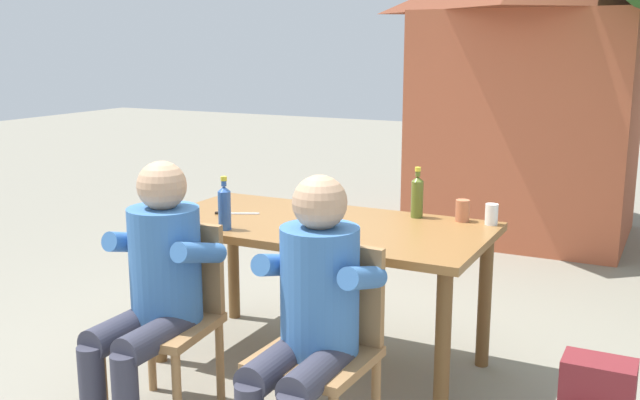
% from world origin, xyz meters
% --- Properties ---
extents(ground_plane, '(24.00, 24.00, 0.00)m').
position_xyz_m(ground_plane, '(0.00, 0.00, 0.00)').
color(ground_plane, gray).
extents(dining_table, '(1.73, 0.89, 0.77)m').
position_xyz_m(dining_table, '(0.00, 0.00, 0.68)').
color(dining_table, olive).
rests_on(dining_table, ground_plane).
extents(chair_near_right, '(0.46, 0.46, 0.87)m').
position_xyz_m(chair_near_right, '(0.39, -0.74, 0.49)').
color(chair_near_right, '#A37547').
rests_on(chair_near_right, ground_plane).
extents(chair_near_left, '(0.48, 0.48, 0.87)m').
position_xyz_m(chair_near_left, '(-0.40, -0.74, 0.49)').
color(chair_near_left, '#A37547').
rests_on(chair_near_left, ground_plane).
extents(person_in_white_shirt, '(0.47, 0.62, 1.18)m').
position_xyz_m(person_in_white_shirt, '(0.39, -0.85, 0.66)').
color(person_in_white_shirt, '#3D70B2').
rests_on(person_in_white_shirt, ground_plane).
extents(person_in_plaid_shirt, '(0.47, 0.62, 1.18)m').
position_xyz_m(person_in_plaid_shirt, '(-0.39, -0.85, 0.66)').
color(person_in_plaid_shirt, '#3D70B2').
rests_on(person_in_plaid_shirt, ground_plane).
extents(bottle_blue, '(0.06, 0.06, 0.27)m').
position_xyz_m(bottle_blue, '(-0.36, -0.34, 0.89)').
color(bottle_blue, '#2D56A3').
rests_on(bottle_blue, dining_table).
extents(bottle_olive, '(0.06, 0.06, 0.27)m').
position_xyz_m(bottle_olive, '(0.41, 0.34, 0.89)').
color(bottle_olive, '#566623').
rests_on(bottle_olive, dining_table).
extents(bottle_green, '(0.06, 0.06, 0.23)m').
position_xyz_m(bottle_green, '(-0.78, -0.35, 0.87)').
color(bottle_green, '#287A38').
rests_on(bottle_green, dining_table).
extents(cup_white, '(0.07, 0.07, 0.11)m').
position_xyz_m(cup_white, '(0.80, 0.36, 0.83)').
color(cup_white, white).
rests_on(cup_white, dining_table).
extents(cup_terracotta, '(0.07, 0.07, 0.11)m').
position_xyz_m(cup_terracotta, '(0.65, 0.36, 0.83)').
color(cup_terracotta, '#BC6B47').
rests_on(cup_terracotta, dining_table).
extents(table_knife, '(0.22, 0.13, 0.01)m').
position_xyz_m(table_knife, '(-0.51, -0.04, 0.78)').
color(table_knife, silver).
rests_on(table_knife, dining_table).
extents(brick_kiosk, '(2.04, 1.70, 2.50)m').
position_xyz_m(brick_kiosk, '(0.38, 3.29, 1.31)').
color(brick_kiosk, '#B25638').
rests_on(brick_kiosk, ground_plane).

